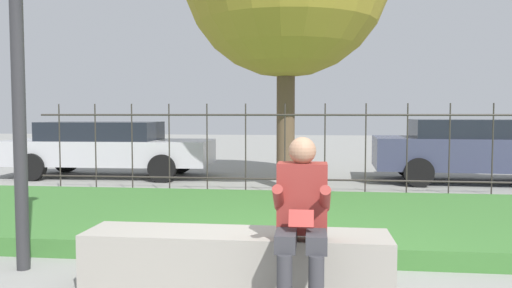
# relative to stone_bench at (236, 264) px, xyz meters

# --- Properties ---
(stone_bench) EXTENTS (2.51, 0.55, 0.49)m
(stone_bench) POSITION_rel_stone_bench_xyz_m (0.00, 0.00, 0.00)
(stone_bench) COLOR gray
(stone_bench) RESTS_ON ground_plane
(person_seated_reader) EXTENTS (0.42, 0.73, 1.29)m
(person_seated_reader) POSITION_rel_stone_bench_xyz_m (0.55, -0.31, 0.49)
(person_seated_reader) COLOR black
(person_seated_reader) RESTS_ON ground_plane
(grass_berm) EXTENTS (10.94, 3.49, 0.20)m
(grass_berm) POSITION_rel_stone_bench_xyz_m (0.13, 2.45, -0.12)
(grass_berm) COLOR #3D7533
(grass_berm) RESTS_ON ground_plane
(iron_fence) EXTENTS (8.94, 0.03, 1.64)m
(iron_fence) POSITION_rel_stone_bench_xyz_m (0.13, 4.60, 0.64)
(iron_fence) COLOR #332D28
(iron_fence) RESTS_ON ground_plane
(car_parked_right) EXTENTS (4.39, 2.01, 1.35)m
(car_parked_right) POSITION_rel_stone_bench_xyz_m (4.06, 6.98, 0.50)
(car_parked_right) COLOR #383D56
(car_parked_right) RESTS_ON ground_plane
(car_parked_left) EXTENTS (4.74, 1.93, 1.28)m
(car_parked_left) POSITION_rel_stone_bench_xyz_m (-4.12, 7.04, 0.47)
(car_parked_left) COLOR #B7B7BC
(car_parked_left) RESTS_ON ground_plane
(street_lamp) EXTENTS (0.28, 0.28, 3.62)m
(street_lamp) POSITION_rel_stone_bench_xyz_m (-2.09, 0.33, 2.03)
(street_lamp) COLOR #2D2D30
(street_lamp) RESTS_ON ground_plane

